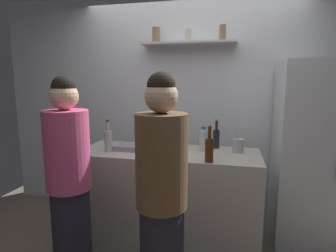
{
  "coord_description": "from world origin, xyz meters",
  "views": [
    {
      "loc": [
        0.46,
        -2.03,
        1.61
      ],
      "look_at": [
        -0.12,
        0.52,
        1.18
      ],
      "focal_mm": 29.6,
      "sensor_mm": 36.0,
      "label": 1
    }
  ],
  "objects": [
    {
      "name": "person_pink_top",
      "position": [
        -0.75,
        -0.19,
        0.81
      ],
      "size": [
        0.34,
        0.34,
        1.65
      ],
      "rotation": [
        0.0,
        0.0,
        2.31
      ],
      "color": "#262633",
      "rests_on": "ground"
    },
    {
      "name": "water_bottle_plastic",
      "position": [
        0.21,
        0.63,
        1.04
      ],
      "size": [
        0.08,
        0.08,
        0.24
      ],
      "color": "silver",
      "rests_on": "counter"
    },
    {
      "name": "wine_bottle_dark_glass",
      "position": [
        0.33,
        0.76,
        1.04
      ],
      "size": [
        0.06,
        0.06,
        0.3
      ],
      "color": "black",
      "rests_on": "counter"
    },
    {
      "name": "refrigerator",
      "position": [
        1.21,
        0.85,
        0.9
      ],
      "size": [
        0.58,
        0.69,
        1.8
      ],
      "color": "silver",
      "rests_on": "ground"
    },
    {
      "name": "utensil_holder",
      "position": [
        0.54,
        0.64,
        1.0
      ],
      "size": [
        0.11,
        0.11,
        0.23
      ],
      "color": "#B2B2B7",
      "rests_on": "counter"
    },
    {
      "name": "baking_pan",
      "position": [
        -0.47,
        0.52,
        0.96
      ],
      "size": [
        0.34,
        0.24,
        0.05
      ],
      "primitive_type": "cube",
      "color": "gray",
      "rests_on": "counter"
    },
    {
      "name": "counter",
      "position": [
        -0.12,
        0.52,
        0.47
      ],
      "size": [
        1.74,
        0.66,
        0.93
      ],
      "primitive_type": "cube",
      "color": "#B7B2A8",
      "rests_on": "ground"
    },
    {
      "name": "back_wall_assembly",
      "position": [
        -0.0,
        1.25,
        1.3
      ],
      "size": [
        4.8,
        0.32,
        2.6
      ],
      "color": "white",
      "rests_on": "ground"
    },
    {
      "name": "wine_bottle_pale_glass",
      "position": [
        -0.68,
        0.4,
        1.04
      ],
      "size": [
        0.08,
        0.08,
        0.31
      ],
      "color": "#B2BFB2",
      "rests_on": "counter"
    },
    {
      "name": "wine_bottle_amber_glass",
      "position": [
        0.3,
        0.24,
        1.05
      ],
      "size": [
        0.07,
        0.07,
        0.31
      ],
      "color": "#472814",
      "rests_on": "counter"
    },
    {
      "name": "person_brown_jacket",
      "position": [
        0.04,
        -0.35,
        0.82
      ],
      "size": [
        0.34,
        0.34,
        1.66
      ],
      "rotation": [
        0.0,
        0.0,
        2.36
      ],
      "color": "#262633",
      "rests_on": "ground"
    },
    {
      "name": "wine_bottle_green_glass",
      "position": [
        -0.15,
        0.67,
        1.04
      ],
      "size": [
        0.07,
        0.07,
        0.3
      ],
      "color": "#19471E",
      "rests_on": "counter"
    }
  ]
}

